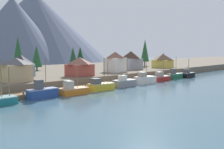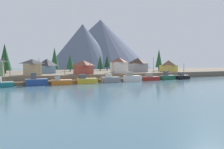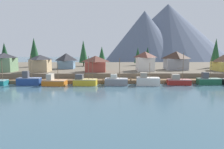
# 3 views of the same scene
# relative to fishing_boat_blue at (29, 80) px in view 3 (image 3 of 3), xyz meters

# --- Properties ---
(ground_plane) EXTENTS (400.00, 400.00, 1.00)m
(ground_plane) POSITION_rel_fishing_boat_blue_xyz_m (24.67, 21.30, -1.74)
(ground_plane) COLOR #3D5B6B
(dock) EXTENTS (80.00, 4.00, 1.60)m
(dock) POSITION_rel_fishing_boat_blue_xyz_m (24.67, 3.29, -0.74)
(dock) COLOR brown
(dock) RESTS_ON ground_plane
(shoreline_bank) EXTENTS (400.00, 56.00, 2.50)m
(shoreline_bank) POSITION_rel_fishing_boat_blue_xyz_m (24.67, 33.30, 0.01)
(shoreline_bank) COLOR #665B4C
(shoreline_bank) RESTS_ON ground_plane
(mountain_west_peak) EXTENTS (73.77, 73.77, 46.19)m
(mountain_west_peak) POSITION_rel_fishing_boat_blue_xyz_m (55.77, 133.70, 21.85)
(mountain_west_peak) COLOR slate
(mountain_west_peak) RESTS_ON ground_plane
(mountain_central_peak) EXTENTS (122.79, 122.79, 57.28)m
(mountain_central_peak) POSITION_rel_fishing_boat_blue_xyz_m (83.88, 154.81, 27.40)
(mountain_central_peak) COLOR slate
(mountain_central_peak) RESTS_ON ground_plane
(fishing_boat_blue) EXTENTS (6.26, 2.37, 8.23)m
(fishing_boat_blue) POSITION_rel_fishing_boat_blue_xyz_m (0.00, 0.00, 0.00)
(fishing_boat_blue) COLOR navy
(fishing_boat_blue) RESTS_ON ground_plane
(fishing_boat_orange) EXTENTS (6.55, 3.79, 5.92)m
(fishing_boat_orange) POSITION_rel_fishing_boat_blue_xyz_m (7.22, -0.74, -0.23)
(fishing_boat_orange) COLOR #CC6B1E
(fishing_boat_orange) RESTS_ON ground_plane
(fishing_boat_yellow) EXTENTS (6.51, 3.59, 8.03)m
(fishing_boat_yellow) POSITION_rel_fishing_boat_blue_xyz_m (15.61, -0.63, -0.15)
(fishing_boat_yellow) COLOR gold
(fishing_boat_yellow) RESTS_ON ground_plane
(fishing_boat_grey) EXTENTS (6.50, 3.44, 7.48)m
(fishing_boat_grey) POSITION_rel_fishing_boat_blue_xyz_m (24.35, -0.56, -0.14)
(fishing_boat_grey) COLOR gray
(fishing_boat_grey) RESTS_ON ground_plane
(fishing_boat_white) EXTENTS (6.57, 3.74, 6.18)m
(fishing_boat_white) POSITION_rel_fishing_boat_blue_xyz_m (33.02, -0.71, 0.01)
(fishing_boat_white) COLOR silver
(fishing_boat_white) RESTS_ON ground_plane
(fishing_boat_red) EXTENTS (6.44, 2.98, 8.93)m
(fishing_boat_red) POSITION_rel_fishing_boat_blue_xyz_m (41.75, -0.30, -0.17)
(fishing_boat_red) COLOR maroon
(fishing_boat_red) RESTS_ON ground_plane
(fishing_boat_green) EXTENTS (6.29, 2.33, 7.47)m
(fishing_boat_green) POSITION_rel_fishing_boat_blue_xyz_m (50.39, 0.03, -0.12)
(fishing_boat_green) COLOR #1E5B3D
(fishing_boat_green) RESTS_ON ground_plane
(house_grey) EXTENTS (7.95, 6.00, 6.72)m
(house_grey) POSITION_rel_fishing_boat_blue_xyz_m (46.66, 16.55, 4.70)
(house_grey) COLOR gray
(house_grey) RESTS_ON shoreline_bank
(house_red) EXTENTS (6.85, 5.61, 5.26)m
(house_red) POSITION_rel_fishing_boat_blue_xyz_m (17.93, 10.50, 3.95)
(house_red) COLOR #9E4238
(house_red) RESTS_ON shoreline_bank
(house_tan) EXTENTS (6.10, 5.62, 5.59)m
(house_tan) POSITION_rel_fishing_boat_blue_xyz_m (-0.34, 10.77, 4.11)
(house_tan) COLOR tan
(house_tan) RESTS_ON shoreline_bank
(house_green) EXTENTS (6.73, 5.95, 6.25)m
(house_green) POSITION_rel_fishing_boat_blue_xyz_m (-12.35, 11.10, 4.45)
(house_green) COLOR #6B8E66
(house_green) RESTS_ON shoreline_bank
(house_white) EXTENTS (6.07, 5.90, 6.63)m
(house_white) POSITION_rel_fishing_boat_blue_xyz_m (34.78, 13.07, 4.64)
(house_white) COLOR silver
(house_white) RESTS_ON shoreline_bank
(house_blue) EXTENTS (6.32, 4.98, 5.93)m
(house_blue) POSITION_rel_fishing_boat_blue_xyz_m (5.91, 21.18, 4.30)
(house_blue) COLOR #6689A8
(house_blue) RESTS_ON shoreline_bank
(house_yellow) EXTENTS (5.95, 7.26, 5.60)m
(house_yellow) POSITION_rel_fishing_boat_blue_xyz_m (61.95, 12.89, 4.13)
(house_yellow) COLOR gold
(house_yellow) RESTS_ON shoreline_bank
(conifer_near_left) EXTENTS (3.98, 3.98, 11.54)m
(conifer_near_left) POSITION_rel_fishing_boat_blue_xyz_m (10.96, 33.13, 7.80)
(conifer_near_left) COLOR #4C3823
(conifer_near_left) RESTS_ON shoreline_bank
(conifer_near_right) EXTENTS (3.78, 3.78, 8.81)m
(conifer_near_right) POSITION_rel_fishing_boat_blue_xyz_m (19.01, 36.05, 6.30)
(conifer_near_right) COLOR #4C3823
(conifer_near_right) RESTS_ON shoreline_bank
(conifer_mid_left) EXTENTS (3.90, 3.90, 9.99)m
(conifer_mid_left) POSITION_rel_fishing_boat_blue_xyz_m (-17.11, 20.51, 7.06)
(conifer_mid_left) COLOR #4C3823
(conifer_mid_left) RESTS_ON shoreline_bank
(conifer_mid_right) EXTENTS (4.97, 4.97, 12.29)m
(conifer_mid_right) POSITION_rel_fishing_boat_blue_xyz_m (-9.56, 29.95, 7.96)
(conifer_mid_right) COLOR #4C3823
(conifer_mid_right) RESTS_ON shoreline_bank
(conifer_back_left) EXTENTS (3.39, 3.39, 8.56)m
(conifer_back_left) POSITION_rel_fishing_boat_blue_xyz_m (40.75, 39.26, 6.44)
(conifer_back_left) COLOR #4C3823
(conifer_back_left) RESTS_ON shoreline_bank
(conifer_back_right) EXTENTS (3.38, 3.38, 8.43)m
(conifer_back_right) POSITION_rel_fishing_boat_blue_xyz_m (35.84, 37.59, 5.99)
(conifer_back_right) COLOR #4C3823
(conifer_back_right) RESTS_ON shoreline_bank
(conifer_centre) EXTENTS (3.71, 3.71, 11.82)m
(conifer_centre) POSITION_rel_fishing_boat_blue_xyz_m (65.47, 24.69, 8.13)
(conifer_centre) COLOR #4C3823
(conifer_centre) RESTS_ON shoreline_bank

